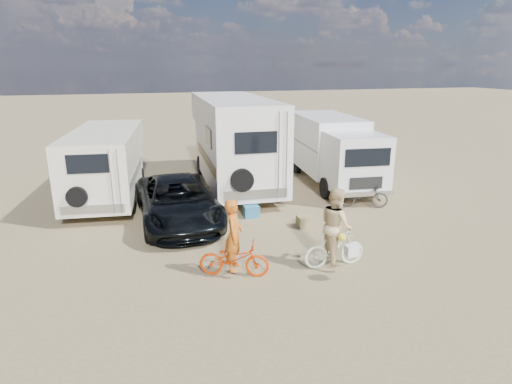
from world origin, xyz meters
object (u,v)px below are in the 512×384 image
object	(u,v)px
rv_main	(234,143)
cooler	(251,211)
bike_man	(234,259)
bike_parked	(364,195)
dark_suv	(178,201)
bike_woman	(335,249)
rider_man	(234,242)
rv_left	(107,166)
crate	(305,222)
rider_woman	(336,232)
box_truck	(333,151)

from	to	relation	value
rv_main	cooler	xyz separation A→B (m)	(-0.38, -3.86, -1.60)
bike_man	bike_parked	world-z (taller)	bike_parked
dark_suv	cooler	world-z (taller)	dark_suv
bike_woman	rider_man	xyz separation A→B (m)	(-2.50, 0.24, 0.39)
rv_main	rider_man	bearing A→B (deg)	-100.90
rv_left	cooler	xyz separation A→B (m)	(4.55, -3.44, -1.09)
rv_left	cooler	size ratio (longest dim) A/B	12.23
bike_woman	crate	world-z (taller)	bike_woman
rider_man	bike_parked	size ratio (longest dim) A/B	1.03
rider_woman	bike_parked	xyz separation A→B (m)	(3.09, 3.91, -0.49)
rv_main	rv_left	size ratio (longest dim) A/B	1.24
rider_man	rider_woman	size ratio (longest dim) A/B	0.93
bike_man	box_truck	bearing A→B (deg)	-19.04
box_truck	bike_woman	xyz separation A→B (m)	(-3.46, -7.14, -0.89)
bike_man	rider_man	bearing A→B (deg)	0.00
rv_main	bike_man	world-z (taller)	rv_main
bike_woman	rv_left	bearing A→B (deg)	37.49
dark_suv	bike_man	distance (m)	4.16
bike_parked	cooler	size ratio (longest dim) A/B	3.39
box_truck	rider_man	distance (m)	9.13
rv_main	bike_parked	size ratio (longest dim) A/B	4.48
rv_left	bike_man	distance (m)	7.91
dark_suv	bike_parked	size ratio (longest dim) A/B	3.01
dark_suv	bike_man	world-z (taller)	dark_suv
cooler	crate	distance (m)	1.90
bike_woman	dark_suv	bearing A→B (deg)	38.82
rider_woman	rider_man	bearing A→B (deg)	85.48
box_truck	bike_parked	distance (m)	3.38
rider_man	crate	size ratio (longest dim) A/B	3.92
crate	bike_man	bearing A→B (deg)	-139.08
rider_woman	cooler	world-z (taller)	rider_woman
bike_man	rider_woman	world-z (taller)	rider_woman
box_truck	rider_woman	distance (m)	7.95
box_truck	bike_man	size ratio (longest dim) A/B	4.00
rv_main	bike_parked	bearing A→B (deg)	-44.36
rider_woman	bike_parked	world-z (taller)	rider_woman
bike_woman	cooler	bearing A→B (deg)	14.72
bike_man	bike_woman	size ratio (longest dim) A/B	1.05
rider_woman	bike_parked	distance (m)	5.01
rider_man	rider_woman	world-z (taller)	rider_woman
bike_parked	rv_left	bearing A→B (deg)	92.05
box_truck	bike_man	distance (m)	9.16
rider_man	bike_parked	distance (m)	6.70
bike_man	bike_woman	xyz separation A→B (m)	(2.50, -0.24, 0.04)
bike_parked	cooler	distance (m)	4.08
bike_man	rider_man	distance (m)	0.43
rv_main	rv_left	distance (m)	4.98
rv_left	rider_woman	world-z (taller)	rv_left
bike_man	rider_woman	bearing A→B (deg)	-73.78
crate	bike_parked	bearing A→B (deg)	23.63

